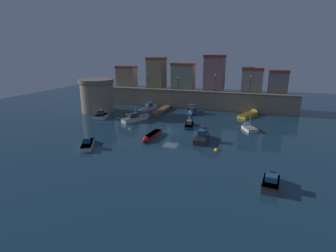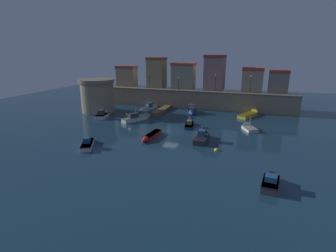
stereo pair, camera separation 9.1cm
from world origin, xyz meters
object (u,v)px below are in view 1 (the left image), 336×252
quay_lamp_2 (215,80)px  moored_boat_0 (150,137)px  moored_boat_6 (191,111)px  moored_boat_1 (202,137)px  moored_boat_4 (271,181)px  moored_boat_9 (147,108)px  mooring_buoy_1 (126,115)px  moored_boat_8 (248,127)px  moored_boat_5 (189,124)px  moored_boat_3 (88,142)px  moored_boat_2 (138,118)px  mooring_buoy_0 (217,150)px  quay_lamp_0 (149,79)px  fortress_tower (97,95)px  quay_lamp_1 (178,81)px  moored_boat_10 (251,114)px  quay_lamp_3 (251,82)px  moored_boat_7 (103,115)px

quay_lamp_2 → moored_boat_0: quay_lamp_2 is taller
quay_lamp_2 → moored_boat_6: size_ratio=0.67×
moored_boat_1 → moored_boat_4: bearing=-143.7°
moored_boat_9 → mooring_buoy_1: 6.40m
moored_boat_1 → moored_boat_8: moored_boat_8 is taller
moored_boat_5 → mooring_buoy_1: (-15.18, 4.34, -0.35)m
moored_boat_3 → moored_boat_5: size_ratio=1.06×
moored_boat_8 → moored_boat_2: bearing=65.9°
mooring_buoy_0 → moored_boat_2: bearing=146.0°
quay_lamp_0 → mooring_buoy_1: bearing=-94.4°
fortress_tower → quay_lamp_1: 19.17m
fortress_tower → quay_lamp_1: bearing=32.8°
quay_lamp_2 → mooring_buoy_1: 21.59m
moored_boat_9 → moored_boat_6: bearing=98.7°
quay_lamp_1 → mooring_buoy_1: (-8.46, -11.05, -6.35)m
mooring_buoy_1 → fortress_tower: bearing=174.3°
moored_boat_2 → moored_boat_5: bearing=-69.6°
moored_boat_5 → moored_boat_1: bearing=-162.1°
moored_boat_2 → moored_boat_9: (-2.03, 9.57, -0.08)m
moored_boat_6 → mooring_buoy_0: (8.65, -20.89, -0.61)m
quay_lamp_1 → mooring_buoy_1: size_ratio=4.71×
moored_boat_8 → mooring_buoy_1: 25.68m
quay_lamp_1 → moored_boat_10: quay_lamp_1 is taller
moored_boat_4 → moored_boat_10: bearing=11.8°
moored_boat_1 → moored_boat_10: (6.60, 18.92, -0.13)m
moored_boat_0 → mooring_buoy_1: 17.51m
fortress_tower → moored_boat_8: bearing=-6.8°
quay_lamp_0 → moored_boat_1: (18.17, -22.43, -6.25)m
moored_boat_6 → moored_boat_8: 15.04m
quay_lamp_3 → mooring_buoy_0: bearing=-96.8°
moored_boat_7 → moored_boat_1: bearing=-119.9°
moored_boat_0 → moored_boat_10: (14.50, 21.06, 0.02)m
moored_boat_6 → moored_boat_8: (12.30, -8.64, -0.33)m
quay_lamp_0 → moored_boat_0: quay_lamp_0 is taller
moored_boat_5 → mooring_buoy_1: moored_boat_5 is taller
moored_boat_5 → moored_boat_3: bearing=131.3°
moored_boat_8 → mooring_buoy_0: size_ratio=6.75×
fortress_tower → moored_boat_2: bearing=-20.3°
moored_boat_7 → mooring_buoy_1: (3.55, 3.68, -0.52)m
moored_boat_0 → quay_lamp_1: bearing=-171.2°
fortress_tower → moored_boat_9: 11.60m
quay_lamp_1 → moored_boat_10: 18.51m
quay_lamp_3 → moored_boat_0: bearing=-119.4°
moored_boat_2 → moored_boat_7: 7.95m
fortress_tower → moored_boat_7: 6.74m
quay_lamp_1 → moored_boat_8: size_ratio=0.67×
quay_lamp_3 → quay_lamp_2: bearing=180.0°
moored_boat_7 → mooring_buoy_0: bearing=-125.8°
moored_boat_7 → moored_boat_4: bearing=-132.9°
moored_boat_3 → moored_boat_9: moored_boat_3 is taller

